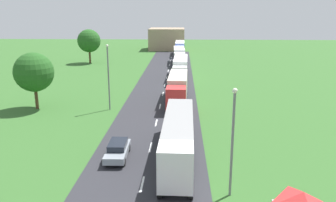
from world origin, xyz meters
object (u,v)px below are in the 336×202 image
(truck_lead, at_px, (178,136))
(tree_oak, at_px, (34,72))
(car_second, at_px, (118,150))
(lamppost_lead, at_px, (233,137))
(truck_third, at_px, (180,67))
(truck_fifth, at_px, (180,48))
(tree_maple, at_px, (89,41))
(truck_second, at_px, (178,87))
(lamppost_second, at_px, (108,74))
(truck_fourth, at_px, (179,55))
(distant_building, at_px, (167,39))

(truck_lead, relative_size, tree_oak, 1.98)
(car_second, relative_size, lamppost_lead, 0.59)
(truck_third, relative_size, lamppost_lead, 1.83)
(truck_fifth, xyz_separation_m, car_second, (-4.95, -70.23, -1.39))
(tree_maple, bearing_deg, truck_fifth, 34.94)
(truck_second, relative_size, lamppost_lead, 1.60)
(lamppost_second, xyz_separation_m, tree_maple, (-13.04, 40.02, 0.65))
(truck_second, relative_size, lamppost_second, 1.47)
(truck_third, relative_size, tree_oak, 1.91)
(truck_fourth, relative_size, distant_building, 1.14)
(truck_third, relative_size, lamppost_second, 1.67)
(lamppost_second, bearing_deg, lamppost_lead, -58.61)
(truck_fourth, relative_size, tree_maple, 1.60)
(lamppost_lead, relative_size, tree_maple, 0.95)
(tree_maple, bearing_deg, tree_oak, -85.12)
(truck_fifth, distance_m, lamppost_lead, 76.20)
(truck_fifth, bearing_deg, car_second, -94.03)
(truck_lead, relative_size, truck_third, 1.04)
(truck_lead, xyz_separation_m, truck_fifth, (-0.30, 70.03, 0.11))
(car_second, relative_size, lamppost_second, 0.54)
(truck_second, distance_m, distant_building, 66.57)
(truck_third, height_order, car_second, truck_third)
(truck_fourth, height_order, lamppost_second, lamppost_second)
(truck_third, xyz_separation_m, truck_fourth, (-0.39, 17.72, -0.04))
(truck_lead, height_order, lamppost_lead, lamppost_lead)
(tree_oak, bearing_deg, car_second, -48.48)
(car_second, distance_m, tree_maple, 57.71)
(truck_second, bearing_deg, tree_maple, 121.12)
(truck_third, xyz_separation_m, car_second, (-5.28, -36.09, -1.40))
(truck_third, xyz_separation_m, tree_oak, (-18.69, -20.95, 2.61))
(truck_second, height_order, lamppost_second, lamppost_second)
(truck_second, distance_m, lamppost_lead, 25.18)
(truck_fourth, bearing_deg, tree_maple, 176.81)
(truck_lead, bearing_deg, truck_fourth, 90.39)
(truck_fourth, bearing_deg, truck_lead, -89.61)
(truck_lead, height_order, truck_fifth, truck_fifth)
(truck_second, distance_m, truck_fifth, 51.29)
(lamppost_second, bearing_deg, truck_second, 24.24)
(truck_second, relative_size, truck_fourth, 0.95)
(truck_lead, xyz_separation_m, lamppost_second, (-9.03, 14.80, 2.60))
(truck_fourth, height_order, distant_building, distant_building)
(tree_maple, bearing_deg, car_second, -73.01)
(truck_second, height_order, distant_building, distant_building)
(truck_lead, relative_size, lamppost_second, 1.73)
(truck_lead, xyz_separation_m, truck_third, (0.02, 35.89, 0.12))
(truck_lead, bearing_deg, tree_oak, 141.32)
(lamppost_lead, relative_size, distant_building, 0.68)
(car_second, xyz_separation_m, lamppost_second, (-3.77, 15.00, 3.88))
(truck_fifth, bearing_deg, truck_fourth, -90.21)
(car_second, bearing_deg, distant_building, 89.58)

